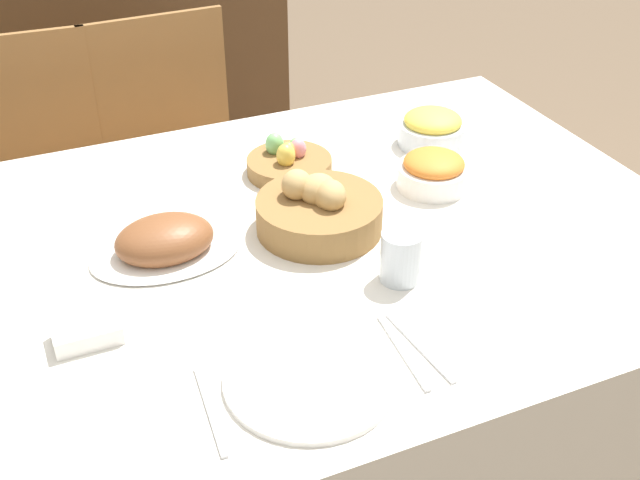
{
  "coord_description": "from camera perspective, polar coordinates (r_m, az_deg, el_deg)",
  "views": [
    {
      "loc": [
        -0.46,
        -1.2,
        1.59
      ],
      "look_at": [
        0.03,
        -0.08,
        0.79
      ],
      "focal_mm": 45.0,
      "sensor_mm": 36.0,
      "label": 1
    }
  ],
  "objects": [
    {
      "name": "chair_far_center",
      "position": [
        2.43,
        -10.12,
        5.55
      ],
      "size": [
        0.44,
        0.44,
        0.88
      ],
      "rotation": [
        0.0,
        0.0,
        0.04
      ],
      "color": "olive",
      "rests_on": "ground"
    },
    {
      "name": "drinking_cup",
      "position": [
        1.41,
        5.78,
        -1.18
      ],
      "size": [
        0.07,
        0.07,
        0.1
      ],
      "color": "silver",
      "rests_on": "dining_table"
    },
    {
      "name": "knife",
      "position": [
        1.28,
        5.9,
        -7.91
      ],
      "size": [
        0.02,
        0.19,
        0.0
      ],
      "rotation": [
        0.0,
        0.0,
        -0.08
      ],
      "color": "silver",
      "rests_on": "dining_table"
    },
    {
      "name": "chair_far_left",
      "position": [
        2.38,
        -19.57,
        3.49
      ],
      "size": [
        0.44,
        0.44,
        0.88
      ],
      "rotation": [
        0.0,
        0.0,
        -0.05
      ],
      "color": "olive",
      "rests_on": "ground"
    },
    {
      "name": "fork",
      "position": [
        1.19,
        -7.83,
        -11.89
      ],
      "size": [
        0.02,
        0.19,
        0.0
      ],
      "rotation": [
        0.0,
        0.0,
        -0.08
      ],
      "color": "silver",
      "rests_on": "dining_table"
    },
    {
      "name": "pineapple_bowl",
      "position": [
        1.88,
        7.98,
        7.84
      ],
      "size": [
        0.16,
        0.16,
        0.09
      ],
      "color": "silver",
      "rests_on": "dining_table"
    },
    {
      "name": "carrot_bowl",
      "position": [
        1.7,
        8.06,
        4.87
      ],
      "size": [
        0.15,
        0.15,
        0.08
      ],
      "color": "white",
      "rests_on": "dining_table"
    },
    {
      "name": "sideboard",
      "position": [
        3.1,
        -15.21,
        11.46
      ],
      "size": [
        1.29,
        0.44,
        0.98
      ],
      "color": "brown",
      "rests_on": "ground"
    },
    {
      "name": "spoon",
      "position": [
        1.29,
        7.08,
        -7.54
      ],
      "size": [
        0.02,
        0.19,
        0.0
      ],
      "rotation": [
        0.0,
        0.0,
        0.08
      ],
      "color": "silver",
      "rests_on": "dining_table"
    },
    {
      "name": "dinner_plate",
      "position": [
        1.22,
        -0.67,
        -9.81
      ],
      "size": [
        0.26,
        0.26,
        0.01
      ],
      "color": "white",
      "rests_on": "dining_table"
    },
    {
      "name": "bread_basket",
      "position": [
        1.54,
        -0.06,
        2.14
      ],
      "size": [
        0.24,
        0.24,
        0.12
      ],
      "color": "olive",
      "rests_on": "dining_table"
    },
    {
      "name": "butter_dish",
      "position": [
        1.34,
        -16.26,
        -6.35
      ],
      "size": [
        0.11,
        0.07,
        0.03
      ],
      "color": "white",
      "rests_on": "dining_table"
    },
    {
      "name": "ham_platter",
      "position": [
        1.5,
        -10.97,
        -0.14
      ],
      "size": [
        0.28,
        0.2,
        0.08
      ],
      "color": "white",
      "rests_on": "dining_table"
    },
    {
      "name": "egg_basket",
      "position": [
        1.75,
        -2.23,
        5.55
      ],
      "size": [
        0.19,
        0.19,
        0.08
      ],
      "color": "olive",
      "rests_on": "dining_table"
    },
    {
      "name": "dining_table",
      "position": [
        1.77,
        -1.86,
        -10.08
      ],
      "size": [
        1.58,
        1.1,
        0.75
      ],
      "color": "white",
      "rests_on": "ground"
    }
  ]
}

